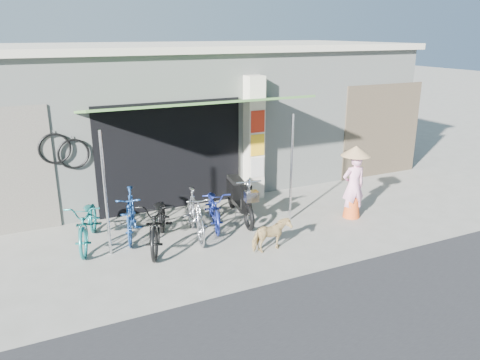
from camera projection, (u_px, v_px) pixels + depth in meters
name	position (u px, v px, depth m)	size (l,w,h in m)	color
ground	(270.00, 240.00, 9.34)	(80.00, 80.00, 0.00)	gray
bicycle_shop	(184.00, 111.00, 13.16)	(12.30, 5.30, 3.66)	#A4ABA2
shop_pillar	(253.00, 138.00, 11.33)	(0.42, 0.44, 3.00)	beige
awning	(196.00, 106.00, 9.60)	(4.60, 1.88, 2.72)	#3B652D
neighbour_right	(382.00, 131.00, 13.22)	(2.60, 0.06, 2.60)	brown
bike_teal	(88.00, 222.00, 9.00)	(0.63, 1.80, 0.95)	#176A69
bike_blue	(131.00, 214.00, 9.34)	(0.46, 1.63, 0.98)	navy
bike_black	(159.00, 221.00, 8.95)	(0.68, 1.94, 1.02)	black
bike_silver	(195.00, 214.00, 9.35)	(0.45, 1.61, 0.97)	#A8A9AD
bike_navy	(214.00, 207.00, 9.93)	(0.57, 1.63, 0.85)	navy
street_dog	(271.00, 235.00, 8.79)	(0.34, 0.75, 0.64)	tan
moped	(239.00, 197.00, 10.32)	(0.60, 1.88, 1.07)	black
nun	(354.00, 182.00, 10.26)	(0.64, 0.64, 1.64)	#F5A5C7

